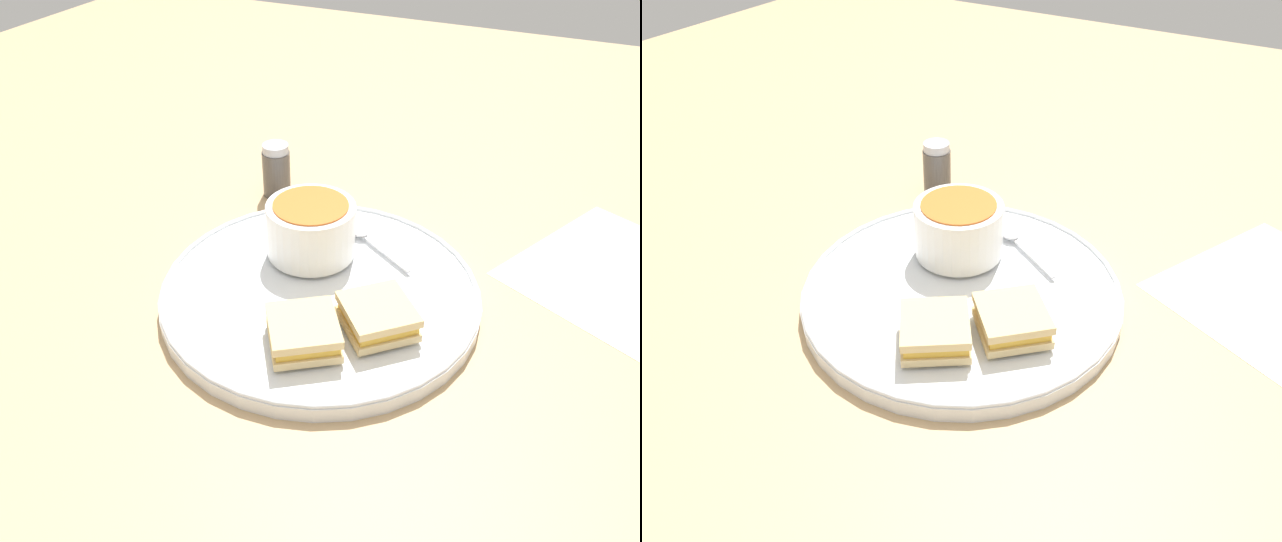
# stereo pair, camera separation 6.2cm
# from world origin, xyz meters

# --- Properties ---
(ground_plane) EXTENTS (2.40, 2.40, 0.00)m
(ground_plane) POSITION_xyz_m (0.00, 0.00, 0.00)
(ground_plane) COLOR tan
(plate) EXTENTS (0.37, 0.37, 0.02)m
(plate) POSITION_xyz_m (0.00, 0.00, 0.01)
(plate) COLOR white
(plate) RESTS_ON ground_plane
(soup_bowl) EXTENTS (0.11, 0.11, 0.07)m
(soup_bowl) POSITION_xyz_m (0.04, -0.06, 0.06)
(soup_bowl) COLOR white
(soup_bowl) RESTS_ON plate
(spoon) EXTENTS (0.11, 0.08, 0.01)m
(spoon) POSITION_xyz_m (-0.01, -0.11, 0.03)
(spoon) COLOR silver
(spoon) RESTS_ON plate
(sandwich_half_near) EXTENTS (0.10, 0.10, 0.03)m
(sandwich_half_near) POSITION_xyz_m (-0.03, 0.10, 0.04)
(sandwich_half_near) COLOR #DBBC7F
(sandwich_half_near) RESTS_ON plate
(sandwich_half_far) EXTENTS (0.10, 0.10, 0.03)m
(sandwich_half_far) POSITION_xyz_m (-0.09, 0.04, 0.04)
(sandwich_half_far) COLOR #DBBC7F
(sandwich_half_far) RESTS_ON plate
(salt_shaker) EXTENTS (0.04, 0.04, 0.08)m
(salt_shaker) POSITION_xyz_m (0.16, -0.20, 0.04)
(salt_shaker) COLOR #4C4742
(salt_shaker) RESTS_ON ground_plane
(menu_sheet) EXTENTS (0.34, 0.34, 0.00)m
(menu_sheet) POSITION_xyz_m (-0.34, -0.19, 0.00)
(menu_sheet) COLOR white
(menu_sheet) RESTS_ON ground_plane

